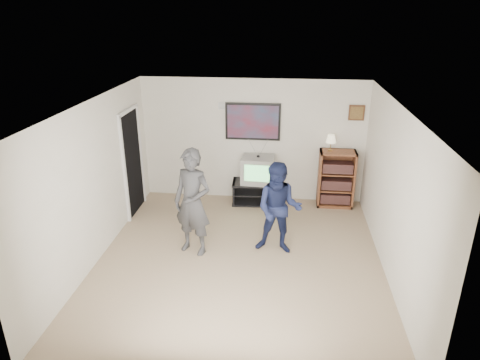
% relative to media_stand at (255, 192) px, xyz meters
% --- Properties ---
extents(room_shell, '(4.51, 5.00, 2.51)m').
position_rel_media_stand_xyz_m(room_shell, '(-0.08, -1.88, 1.02)').
color(room_shell, '#877156').
rests_on(room_shell, ground).
extents(media_stand, '(0.95, 0.56, 0.46)m').
position_rel_media_stand_xyz_m(media_stand, '(0.00, 0.00, 0.00)').
color(media_stand, black).
rests_on(media_stand, room_shell).
extents(crt_television, '(0.67, 0.57, 0.54)m').
position_rel_media_stand_xyz_m(crt_television, '(0.05, 0.00, 0.50)').
color(crt_television, '#989893').
rests_on(crt_television, media_stand).
extents(bookshelf, '(0.70, 0.40, 1.16)m').
position_rel_media_stand_xyz_m(bookshelf, '(1.62, 0.05, 0.35)').
color(bookshelf, '#5B311B').
rests_on(bookshelf, room_shell).
extents(table_lamp, '(0.20, 0.20, 0.32)m').
position_rel_media_stand_xyz_m(table_lamp, '(1.46, 0.07, 1.09)').
color(table_lamp, '#F7E9BB').
rests_on(table_lamp, bookshelf).
extents(person_tall, '(0.75, 0.62, 1.77)m').
position_rel_media_stand_xyz_m(person_tall, '(-0.86, -2.00, 0.65)').
color(person_tall, '#37373A').
rests_on(person_tall, room_shell).
extents(person_short, '(0.81, 0.66, 1.54)m').
position_rel_media_stand_xyz_m(person_short, '(0.51, -1.85, 0.54)').
color(person_short, '#182044').
rests_on(person_short, room_shell).
extents(controller_left, '(0.06, 0.12, 0.03)m').
position_rel_media_stand_xyz_m(controller_left, '(-0.88, -1.83, 1.01)').
color(controller_left, white).
rests_on(controller_left, person_tall).
extents(controller_right, '(0.05, 0.12, 0.03)m').
position_rel_media_stand_xyz_m(controller_right, '(0.50, -1.66, 0.84)').
color(controller_right, white).
rests_on(controller_right, person_short).
extents(poster, '(1.10, 0.03, 0.75)m').
position_rel_media_stand_xyz_m(poster, '(-0.08, 0.25, 1.42)').
color(poster, black).
rests_on(poster, room_shell).
extents(air_vent, '(0.28, 0.02, 0.14)m').
position_rel_media_stand_xyz_m(air_vent, '(-0.63, 0.25, 1.72)').
color(air_vent, white).
rests_on(air_vent, room_shell).
extents(small_picture, '(0.30, 0.03, 0.30)m').
position_rel_media_stand_xyz_m(small_picture, '(1.92, 0.25, 1.65)').
color(small_picture, '#4B2D18').
rests_on(small_picture, room_shell).
extents(doorway, '(0.03, 0.85, 2.00)m').
position_rel_media_stand_xyz_m(doorway, '(-2.32, -0.63, 0.77)').
color(doorway, black).
rests_on(doorway, room_shell).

